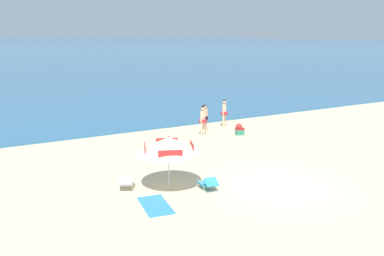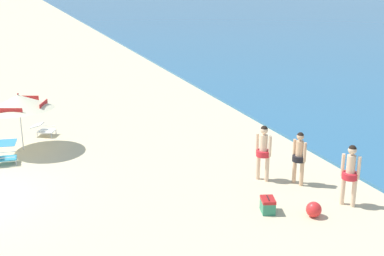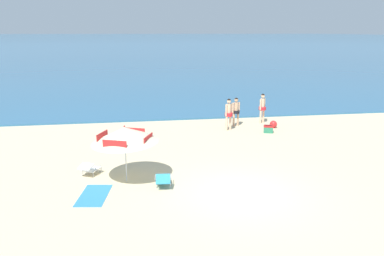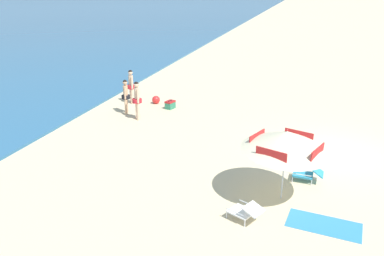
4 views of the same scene
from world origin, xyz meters
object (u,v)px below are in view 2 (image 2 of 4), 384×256
Objects in this scene: lounge_chair_beside_umbrella at (2,157)px; cooler_box at (268,205)px; lounge_chair_under_umbrella at (43,129)px; person_standing_near_shore at (299,154)px; person_wading_in at (350,171)px; person_standing_beside at (263,149)px; beach_umbrella_striped_main at (19,102)px; beach_ball at (314,209)px.

cooler_box is (6.26, 6.53, -0.07)m from lounge_chair_beside_umbrella.
lounge_chair_under_umbrella is 10.16m from person_standing_near_shore.
person_standing_near_shore reaches higher than cooler_box.
cooler_box is (8.92, 4.95, -0.08)m from lounge_chair_under_umbrella.
lounge_chair_beside_umbrella is 0.54× the size of person_wading_in.
lounge_chair_under_umbrella is at bearing -139.81° from person_standing_beside.
beach_umbrella_striped_main is 2.20m from lounge_chair_under_umbrella.
beach_umbrella_striped_main is 8.18× the size of beach_ball.
person_wading_in is (7.96, 8.05, -0.75)m from beach_umbrella_striped_main.
cooler_box is (1.32, -1.77, -0.75)m from person_standing_near_shore.
person_standing_beside is (6.94, 5.86, 0.74)m from lounge_chair_under_umbrella.
lounge_chair_beside_umbrella is 10.23m from beach_ball.
person_wading_in is at bearing 37.65° from lounge_chair_under_umbrella.
person_standing_near_shore is 2.86× the size of cooler_box.
beach_umbrella_striped_main is at bearing -142.45° from cooler_box.
lounge_chair_under_umbrella is 10.20m from cooler_box.
lounge_chair_beside_umbrella is (2.65, -1.58, -0.01)m from lounge_chair_under_umbrella.
lounge_chair_under_umbrella is 11.28m from beach_ball.
person_standing_near_shore reaches higher than beach_ball.
beach_umbrella_striped_main is 3.58× the size of lounge_chair_beside_umbrella.
person_wading_in is at bearing 52.71° from lounge_chair_beside_umbrella.
lounge_chair_beside_umbrella is 0.54× the size of person_standing_beside.
cooler_box is (1.98, -0.91, -0.81)m from person_standing_beside.
lounge_chair_under_umbrella reaches higher than beach_ball.
person_wading_in is 1.52m from beach_ball.
cooler_box is at bearing 37.55° from beach_umbrella_striped_main.
person_wading_in reaches higher than beach_ball.
lounge_chair_beside_umbrella is at bearing -133.83° from cooler_box.
beach_ball is at bearing 47.34° from lounge_chair_beside_umbrella.
person_standing_near_shore is at bearing 59.21° from lounge_chair_beside_umbrella.
cooler_box is at bearing -24.78° from person_standing_beside.
person_standing_beside is 2.77m from beach_ball.
person_wading_in is at bearing 29.24° from person_standing_beside.
beach_ball is (6.93, 7.53, -0.06)m from lounge_chair_beside_umbrella.
cooler_box is at bearing -100.66° from person_wading_in.
person_standing_near_shore is 0.94× the size of person_wading_in.
beach_umbrella_striped_main is 9.63m from cooler_box.
beach_ball is (0.67, 1.00, 0.00)m from cooler_box.
beach_umbrella_striped_main is 5.85× the size of cooler_box.
cooler_box is at bearing 29.04° from lounge_chair_under_umbrella.
person_standing_near_shore is (7.60, 6.72, 0.68)m from lounge_chair_under_umbrella.
lounge_chair_under_umbrella is 2.44× the size of beach_ball.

